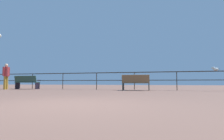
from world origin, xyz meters
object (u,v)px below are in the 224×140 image
bench_near_left (136,82)px  person_by_bench (6,75)px  bench_far_left (27,82)px  seagull_on_rail (215,69)px

bench_near_left → person_by_bench: person_by_bench is taller
bench_far_left → bench_near_left: 7.48m
bench_far_left → bench_near_left: (7.48, -0.00, -0.02)m
bench_far_left → person_by_bench: 1.32m
bench_far_left → person_by_bench: (-0.83, -0.92, 0.45)m
person_by_bench → seagull_on_rail: person_by_bench is taller
bench_far_left → seagull_on_rail: 11.78m
person_by_bench → seagull_on_rail: bearing=7.1°
bench_far_left → seagull_on_rail: size_ratio=3.71×
bench_far_left → bench_near_left: size_ratio=1.06×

